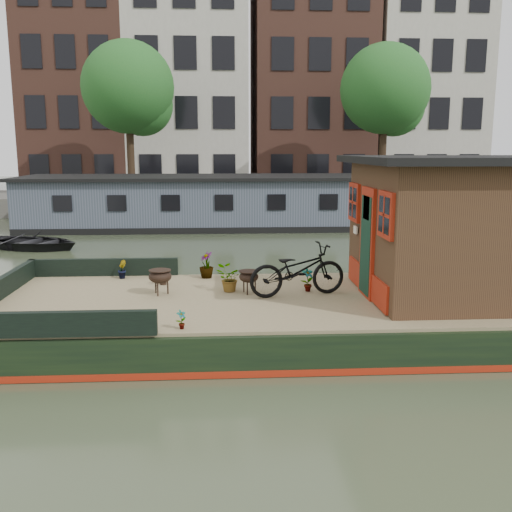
{
  "coord_description": "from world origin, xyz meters",
  "views": [
    {
      "loc": [
        -2.09,
        -9.58,
        3.19
      ],
      "look_at": [
        -1.48,
        0.5,
        1.29
      ],
      "focal_mm": 40.0,
      "sensor_mm": 36.0,
      "label": 1
    }
  ],
  "objects": [
    {
      "name": "houseboat_deck",
      "position": [
        0.0,
        0.0,
        0.62
      ],
      "size": [
        11.8,
        3.8,
        0.05
      ],
      "primitive_type": "cube",
      "color": "#93825B",
      "rests_on": "houseboat_hull"
    },
    {
      "name": "quay",
      "position": [
        0.0,
        20.5,
        0.45
      ],
      "size": [
        60.0,
        6.0,
        0.9
      ],
      "primitive_type": "cube",
      "color": "#47443F",
      "rests_on": "ground"
    },
    {
      "name": "bollard_stbd",
      "position": [
        -3.65,
        -1.7,
        0.74
      ],
      "size": [
        0.17,
        0.17,
        0.19
      ],
      "primitive_type": "cylinder",
      "color": "black",
      "rests_on": "houseboat_deck"
    },
    {
      "name": "bow_bulwark",
      "position": [
        -5.07,
        0.0,
        0.82
      ],
      "size": [
        3.0,
        4.0,
        0.35
      ],
      "color": "black",
      "rests_on": "houseboat_deck"
    },
    {
      "name": "potted_plant_b",
      "position": [
        -4.09,
        1.65,
        0.83
      ],
      "size": [
        0.2,
        0.23,
        0.36
      ],
      "primitive_type": "imported",
      "rotation": [
        0.0,
        0.0,
        1.82
      ],
      "color": "brown",
      "rests_on": "houseboat_deck"
    },
    {
      "name": "dinghy",
      "position": [
        -8.27,
        9.12,
        0.34
      ],
      "size": [
        3.96,
        3.43,
        0.69
      ],
      "primitive_type": "imported",
      "rotation": [
        0.0,
        0.0,
        1.19
      ],
      "color": "black",
      "rests_on": "ground"
    },
    {
      "name": "potted_plant_d",
      "position": [
        -2.4,
        1.6,
        0.91
      ],
      "size": [
        0.4,
        0.4,
        0.52
      ],
      "primitive_type": "imported",
      "rotation": [
        0.0,
        0.0,
        5.2
      ],
      "color": "brown",
      "rests_on": "houseboat_deck"
    },
    {
      "name": "ground",
      "position": [
        0.0,
        0.0,
        0.0
      ],
      "size": [
        120.0,
        120.0,
        0.0
      ],
      "primitive_type": "plane",
      "color": "#303B25",
      "rests_on": "ground"
    },
    {
      "name": "brazier_rear",
      "position": [
        -3.19,
        0.32,
        0.87
      ],
      "size": [
        0.5,
        0.5,
        0.45
      ],
      "primitive_type": null,
      "rotation": [
        0.0,
        0.0,
        0.24
      ],
      "color": "black",
      "rests_on": "houseboat_deck"
    },
    {
      "name": "tree_left",
      "position": [
        -6.36,
        19.07,
        5.89
      ],
      "size": [
        4.4,
        4.4,
        7.4
      ],
      "color": "#332316",
      "rests_on": "quay"
    },
    {
      "name": "cabin",
      "position": [
        2.19,
        0.0,
        1.88
      ],
      "size": [
        4.0,
        3.5,
        2.42
      ],
      "color": "#341F14",
      "rests_on": "houseboat_deck"
    },
    {
      "name": "potted_plant_a",
      "position": [
        -0.55,
        0.37,
        0.87
      ],
      "size": [
        0.28,
        0.25,
        0.44
      ],
      "primitive_type": "imported",
      "rotation": [
        0.0,
        0.0,
        0.48
      ],
      "color": "brown",
      "rests_on": "houseboat_deck"
    },
    {
      "name": "tree_right",
      "position": [
        6.14,
        19.07,
        5.89
      ],
      "size": [
        4.4,
        4.4,
        7.4
      ],
      "color": "#332316",
      "rests_on": "quay"
    },
    {
      "name": "brazier_front",
      "position": [
        -1.62,
        0.3,
        0.86
      ],
      "size": [
        0.5,
        0.5,
        0.41
      ],
      "primitive_type": null,
      "rotation": [
        0.0,
        0.0,
        -0.41
      ],
      "color": "black",
      "rests_on": "houseboat_deck"
    },
    {
      "name": "far_houseboat",
      "position": [
        0.0,
        14.0,
        0.97
      ],
      "size": [
        20.4,
        4.4,
        2.11
      ],
      "color": "#4C5265",
      "rests_on": "ground"
    },
    {
      "name": "potted_plant_e",
      "position": [
        -2.68,
        -1.7,
        0.79
      ],
      "size": [
        0.18,
        0.17,
        0.28
      ],
      "primitive_type": "imported",
      "rotation": [
        0.0,
        0.0,
        0.66
      ],
      "color": "brown",
      "rests_on": "houseboat_deck"
    },
    {
      "name": "bollard_port",
      "position": [
        -3.22,
        1.07,
        0.76
      ],
      "size": [
        0.19,
        0.19,
        0.22
      ],
      "primitive_type": "cylinder",
      "color": "black",
      "rests_on": "houseboat_deck"
    },
    {
      "name": "potted_plant_c",
      "position": [
        -1.98,
        0.45,
        0.89
      ],
      "size": [
        0.45,
        0.39,
        0.49
      ],
      "primitive_type": "imported",
      "rotation": [
        0.0,
        0.0,
        3.16
      ],
      "color": "#A1592F",
      "rests_on": "houseboat_deck"
    },
    {
      "name": "townhouse_row",
      "position": [
        0.15,
        27.5,
        7.9
      ],
      "size": [
        27.25,
        8.0,
        16.5
      ],
      "color": "brown",
      "rests_on": "ground"
    },
    {
      "name": "houseboat_hull",
      "position": [
        -1.33,
        0.0,
        0.27
      ],
      "size": [
        14.01,
        4.02,
        0.6
      ],
      "color": "black",
      "rests_on": "ground"
    },
    {
      "name": "bicycle",
      "position": [
        -0.77,
        0.1,
        1.11
      ],
      "size": [
        1.84,
        0.99,
        0.92
      ],
      "primitive_type": "imported",
      "rotation": [
        0.0,
        0.0,
        1.8
      ],
      "color": "black",
      "rests_on": "houseboat_deck"
    }
  ]
}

